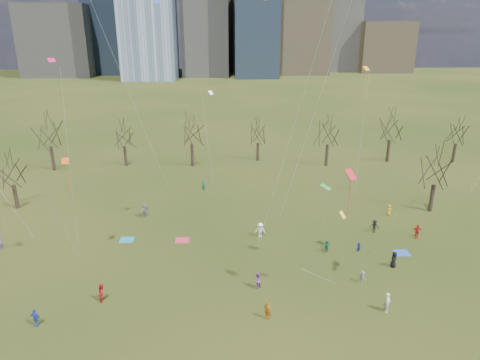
{
  "coord_description": "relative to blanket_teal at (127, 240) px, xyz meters",
  "views": [
    {
      "loc": [
        -2.47,
        -33.59,
        22.95
      ],
      "look_at": [
        0.0,
        12.0,
        7.0
      ],
      "focal_mm": 32.0,
      "sensor_mm": 36.0,
      "label": 1
    }
  ],
  "objects": [
    {
      "name": "person_11",
      "position": [
        1.11,
        6.44,
        0.93
      ],
      "size": [
        1.17,
        1.83,
        1.89
      ],
      "primitive_type": "imported",
      "rotation": [
        0.0,
        0.0,
        1.19
      ],
      "color": "slate",
      "rests_on": "ground"
    },
    {
      "name": "person_7",
      "position": [
        -13.52,
        -1.44,
        0.83
      ],
      "size": [
        0.53,
        0.69,
        1.69
      ],
      "primitive_type": "imported",
      "rotation": [
        0.0,
        0.0,
        4.49
      ],
      "color": "#81478E",
      "rests_on": "ground"
    },
    {
      "name": "person_9",
      "position": [
        15.57,
        -0.01,
        0.87
      ],
      "size": [
        1.24,
        0.84,
        1.77
      ],
      "primitive_type": "imported",
      "rotation": [
        0.0,
        0.0,
        6.11
      ],
      "color": "white",
      "rests_on": "ground"
    },
    {
      "name": "person_3",
      "position": [
        24.43,
        -10.2,
        0.61
      ],
      "size": [
        0.78,
        0.93,
        1.25
      ],
      "primitive_type": "imported",
      "rotation": [
        0.0,
        0.0,
        2.04
      ],
      "color": "slate",
      "rests_on": "ground"
    },
    {
      "name": "person_6",
      "position": [
        28.57,
        -7.54,
        0.84
      ],
      "size": [
        0.93,
        0.99,
        1.71
      ],
      "primitive_type": "imported",
      "rotation": [
        0.0,
        0.0,
        4.09
      ],
      "color": "black",
      "rests_on": "ground"
    },
    {
      "name": "person_16",
      "position": [
        -4.43,
        -15.1,
        0.77
      ],
      "size": [
        1.0,
        0.64,
        1.58
      ],
      "primitive_type": "imported",
      "rotation": [
        0.0,
        0.0,
        5.99
      ],
      "color": "#263FA5",
      "rests_on": "ground"
    },
    {
      "name": "bare_tree_row",
      "position": [
        13.12,
        25.61,
        6.1
      ],
      "size": [
        113.04,
        29.8,
        9.5
      ],
      "color": "black",
      "rests_on": "ground"
    },
    {
      "name": "person_10",
      "position": [
        33.82,
        -1.37,
        0.87
      ],
      "size": [
        1.08,
        0.56,
        1.76
      ],
      "primitive_type": "imported",
      "rotation": [
        0.0,
        0.0,
        6.15
      ],
      "color": "red",
      "rests_on": "ground"
    },
    {
      "name": "person_8",
      "position": [
        25.96,
        -4.24,
        0.55
      ],
      "size": [
        0.54,
        0.63,
        1.14
      ],
      "primitive_type": "imported",
      "rotation": [
        0.0,
        0.0,
        4.93
      ],
      "color": "#2926A8",
      "rests_on": "ground"
    },
    {
      "name": "blanket_crimson",
      "position": [
        6.44,
        -0.47,
        0.0
      ],
      "size": [
        1.6,
        1.5,
        0.03
      ],
      "primitive_type": "cube",
      "color": "#CA2840",
      "rests_on": "ground"
    },
    {
      "name": "person_5",
      "position": [
        22.46,
        -4.03,
        0.68
      ],
      "size": [
        1.35,
        0.88,
        1.39
      ],
      "primitive_type": "imported",
      "rotation": [
        0.0,
        0.0,
        3.54
      ],
      "color": "#197345",
      "rests_on": "ground"
    },
    {
      "name": "person_15",
      "position": [
        29.35,
        0.36,
        0.8
      ],
      "size": [
        1.17,
        0.86,
        1.62
      ],
      "primitive_type": "imported",
      "rotation": [
        0.0,
        0.0,
        6.01
      ],
      "color": "black",
      "rests_on": "ground"
    },
    {
      "name": "blanket_teal",
      "position": [
        0.0,
        0.0,
        0.0
      ],
      "size": [
        1.6,
        1.5,
        0.03
      ],
      "primitive_type": "cube",
      "color": "teal",
      "rests_on": "ground"
    },
    {
      "name": "person_2",
      "position": [
        0.21,
        -11.85,
        0.85
      ],
      "size": [
        0.66,
        0.85,
        1.74
      ],
      "primitive_type": "imported",
      "rotation": [
        0.0,
        0.0,
        1.57
      ],
      "color": "#B1191A",
      "rests_on": "ground"
    },
    {
      "name": "kites_airborne",
      "position": [
        17.59,
        -1.62,
        13.36
      ],
      "size": [
        66.76,
        37.24,
        30.02
      ],
      "color": "#EB4513",
      "rests_on": "ground"
    },
    {
      "name": "person_14",
      "position": [
        14.22,
        -10.61,
        0.8
      ],
      "size": [
        1.0,
        0.99,
        1.63
      ],
      "primitive_type": "imported",
      "rotation": [
        0.0,
        0.0,
        3.89
      ],
      "color": "#8C4C99",
      "rests_on": "ground"
    },
    {
      "name": "person_13",
      "position": [
        8.49,
        15.99,
        0.88
      ],
      "size": [
        0.74,
        0.78,
        1.8
      ],
      "primitive_type": "imported",
      "rotation": [
        0.0,
        0.0,
        2.22
      ],
      "color": "#166544",
      "rests_on": "ground"
    },
    {
      "name": "person_12",
      "position": [
        33.08,
        5.27,
        0.73
      ],
      "size": [
        0.54,
        0.76,
        1.48
      ],
      "primitive_type": "imported",
      "rotation": [
        0.0,
        0.0,
        1.66
      ],
      "color": "orange",
      "rests_on": "ground"
    },
    {
      "name": "person_1",
      "position": [
        25.11,
        -14.75,
        0.89
      ],
      "size": [
        0.71,
        0.79,
        1.81
      ],
      "primitive_type": "imported",
      "rotation": [
        0.0,
        0.0,
        1.02
      ],
      "color": "silver",
      "rests_on": "ground"
    },
    {
      "name": "blanket_navy",
      "position": [
        30.66,
        -4.76,
        0.0
      ],
      "size": [
        1.6,
        1.5,
        0.03
      ],
      "primitive_type": "cube",
      "color": "#244AAA",
      "rests_on": "ground"
    },
    {
      "name": "person_4",
      "position": [
        14.67,
        -15.19,
        0.8
      ],
      "size": [
        0.9,
        1.0,
        1.63
      ],
      "primitive_type": "imported",
      "rotation": [
        0.0,
        0.0,
        2.23
      ],
      "color": "orange",
      "rests_on": "ground"
    },
    {
      "name": "ground",
      "position": [
        13.21,
        -11.61,
        -0.01
      ],
      "size": [
        500.0,
        500.0,
        0.0
      ],
      "primitive_type": "plane",
      "color": "black",
      "rests_on": "ground"
    }
  ]
}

